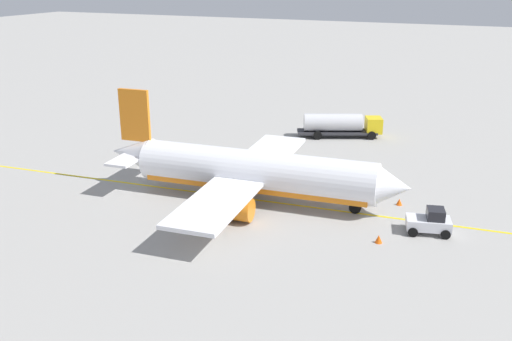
% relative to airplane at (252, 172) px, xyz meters
% --- Properties ---
extents(ground_plane, '(400.00, 400.00, 0.00)m').
position_rel_airplane_xyz_m(ground_plane, '(0.45, 0.03, -2.78)').
color(ground_plane, '#9E9B96').
extents(airplane, '(30.00, 26.91, 9.91)m').
position_rel_airplane_xyz_m(airplane, '(0.00, 0.00, 0.00)').
color(airplane, white).
rests_on(airplane, ground).
extents(fuel_tanker, '(11.04, 6.50, 3.15)m').
position_rel_airplane_xyz_m(fuel_tanker, '(2.03, 24.51, -1.04)').
color(fuel_tanker, '#2D2D33').
rests_on(fuel_tanker, ground).
extents(pushback_tug, '(3.97, 3.03, 2.20)m').
position_rel_airplane_xyz_m(pushback_tug, '(16.66, -0.88, -1.77)').
color(pushback_tug, silver).
rests_on(pushback_tug, ground).
extents(refueling_worker, '(0.63, 0.61, 1.71)m').
position_rel_airplane_xyz_m(refueling_worker, '(-2.85, 15.17, -1.95)').
color(refueling_worker, navy).
rests_on(refueling_worker, ground).
extents(safety_cone_nose, '(0.61, 0.61, 0.68)m').
position_rel_airplane_xyz_m(safety_cone_nose, '(13.15, -4.42, -2.44)').
color(safety_cone_nose, '#F2590F').
rests_on(safety_cone_nose, ground).
extents(safety_cone_wingtip, '(0.57, 0.57, 0.63)m').
position_rel_airplane_xyz_m(safety_cone_wingtip, '(13.31, 4.20, -2.46)').
color(safety_cone_wingtip, '#F2590F').
rests_on(safety_cone_wingtip, ground).
extents(taxi_line_marking, '(81.53, 6.17, 0.01)m').
position_rel_airplane_xyz_m(taxi_line_marking, '(0.45, 0.03, -2.77)').
color(taxi_line_marking, yellow).
rests_on(taxi_line_marking, ground).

